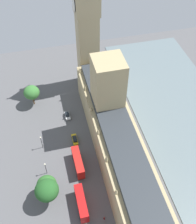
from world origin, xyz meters
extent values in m
plane|color=#565659|center=(0.00, 0.00, 0.00)|extent=(137.85, 137.85, 0.00)
cube|color=slate|center=(-32.89, 0.00, 0.12)|extent=(37.09, 124.06, 0.25)
cube|color=tan|center=(-2.00, 0.00, 6.48)|extent=(13.25, 67.85, 12.96)
cube|color=tan|center=(-2.00, -12.21, 15.52)|extent=(9.71, 9.71, 31.04)
cube|color=#2D3338|center=(-2.00, 0.00, 13.76)|extent=(10.07, 65.13, 1.60)
cone|color=tan|center=(4.22, -30.53, 14.19)|extent=(1.20, 1.20, 2.45)
cone|color=tan|center=(4.22, -20.35, 14.39)|extent=(1.20, 1.20, 2.86)
cone|color=tan|center=(4.22, -10.18, 13.94)|extent=(1.20, 1.20, 1.97)
cone|color=tan|center=(4.22, 0.00, 14.09)|extent=(1.20, 1.20, 2.26)
cone|color=tan|center=(4.22, 10.18, 14.49)|extent=(1.20, 1.20, 3.05)
cone|color=tan|center=(4.22, 20.35, 13.92)|extent=(1.20, 1.20, 1.93)
cube|color=tan|center=(-0.90, -38.43, 16.20)|extent=(7.77, 7.77, 32.40)
cube|color=tan|center=(-0.90, -38.43, 36.88)|extent=(8.54, 8.54, 8.96)
cylinder|color=silver|center=(3.52, -38.43, 36.88)|extent=(0.25, 5.90, 5.90)
torus|color=black|center=(3.52, -38.43, 36.88)|extent=(0.24, 6.14, 6.14)
cube|color=silver|center=(11.52, -20.53, 0.72)|extent=(1.92, 4.13, 0.75)
cube|color=black|center=(11.53, -20.73, 1.42)|extent=(1.58, 2.33, 0.65)
cylinder|color=black|center=(10.67, -19.25, 0.34)|extent=(0.27, 0.69, 0.68)
cylinder|color=black|center=(12.29, -19.20, 0.34)|extent=(0.27, 0.69, 0.68)
cylinder|color=black|center=(10.75, -21.86, 0.34)|extent=(0.27, 0.69, 0.68)
cylinder|color=black|center=(12.38, -21.80, 0.34)|extent=(0.27, 0.69, 0.68)
cube|color=gold|center=(10.81, -8.54, 0.72)|extent=(1.80, 4.78, 0.75)
cube|color=black|center=(10.80, -8.30, 1.42)|extent=(1.50, 2.68, 0.65)
cylinder|color=black|center=(11.62, -10.06, 0.34)|extent=(0.26, 0.68, 0.68)
cylinder|color=black|center=(10.02, -10.07, 0.34)|extent=(0.26, 0.68, 0.68)
cylinder|color=black|center=(11.59, -7.01, 0.34)|extent=(0.26, 0.68, 0.68)
cylinder|color=black|center=(9.99, -7.02, 0.34)|extent=(0.26, 0.68, 0.68)
cube|color=red|center=(11.58, 2.26, 2.65)|extent=(2.73, 10.55, 4.20)
cube|color=black|center=(11.58, 2.26, 2.73)|extent=(2.78, 10.15, 0.70)
cylinder|color=black|center=(10.35, 5.91, 0.55)|extent=(0.37, 1.11, 1.10)
cylinder|color=black|center=(12.65, 5.96, 0.55)|extent=(0.37, 1.11, 1.10)
cylinder|color=black|center=(10.51, -1.44, 0.55)|extent=(0.37, 1.11, 1.10)
cylinder|color=black|center=(12.81, -1.39, 0.55)|extent=(0.37, 1.11, 1.10)
cube|color=red|center=(13.24, 16.26, 2.65)|extent=(2.57, 10.52, 4.20)
cube|color=black|center=(13.24, 16.26, 2.73)|extent=(2.63, 10.12, 0.70)
cylinder|color=black|center=(12.06, 19.92, 0.55)|extent=(0.36, 1.10, 1.10)
cylinder|color=black|center=(14.36, 19.94, 0.55)|extent=(0.36, 1.10, 1.10)
cylinder|color=black|center=(12.11, 12.57, 0.55)|extent=(0.36, 1.10, 1.10)
cylinder|color=black|center=(14.41, 12.59, 0.55)|extent=(0.36, 1.10, 1.10)
cylinder|color=maroon|center=(7.54, 21.49, 0.68)|extent=(0.46, 0.46, 1.36)
sphere|color=#8C6647|center=(7.54, 21.49, 1.49)|extent=(0.26, 0.26, 0.26)
cube|color=black|center=(7.82, 21.49, 0.75)|extent=(0.10, 0.31, 0.24)
cylinder|color=brown|center=(23.55, -30.81, 2.03)|extent=(0.56, 0.56, 4.07)
ellipsoid|color=#387533|center=(23.55, -30.81, 6.40)|extent=(6.21, 6.21, 5.28)
cylinder|color=brown|center=(22.43, 12.07, 2.13)|extent=(0.56, 0.56, 4.27)
ellipsoid|color=#235623|center=(22.43, 12.07, 6.92)|extent=(7.08, 7.08, 6.02)
cylinder|color=brown|center=(22.32, 9.97, 1.96)|extent=(0.56, 0.56, 3.93)
ellipsoid|color=#2D6628|center=(22.32, 9.97, 6.20)|extent=(6.05, 6.05, 5.15)
cylinder|color=black|center=(22.15, 2.32, 2.61)|extent=(0.18, 0.18, 5.23)
sphere|color=#F2EAC6|center=(22.15, 2.32, 5.51)|extent=(0.56, 0.56, 0.56)
cylinder|color=black|center=(22.43, -8.35, 2.79)|extent=(0.18, 0.18, 5.58)
sphere|color=#F2EAC6|center=(22.43, -8.35, 5.86)|extent=(0.56, 0.56, 0.56)
camera|label=1|loc=(16.72, 51.70, 81.70)|focal=44.59mm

